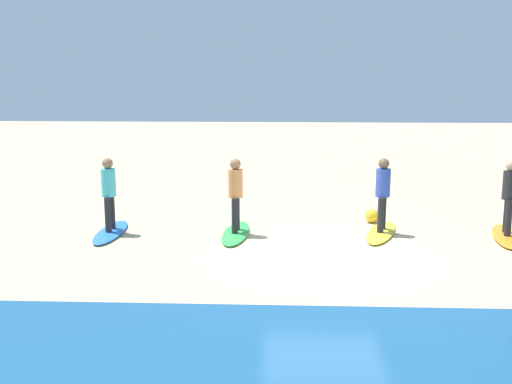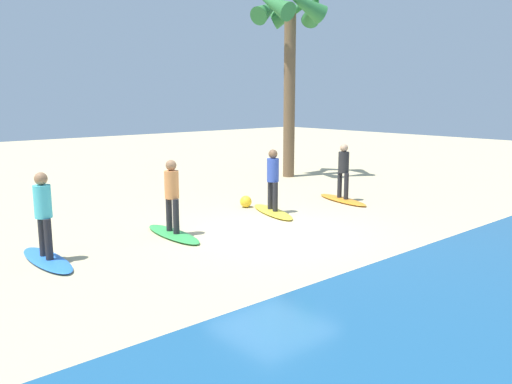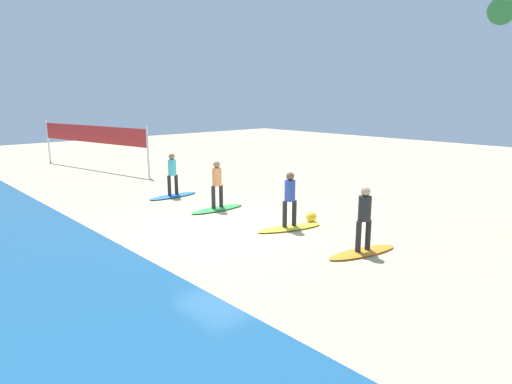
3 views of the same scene
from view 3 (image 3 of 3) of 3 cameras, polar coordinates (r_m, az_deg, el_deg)
The scene contains 11 objects.
ground_plane at distance 13.35m, azimuth -4.28°, elevation -4.76°, with size 60.00×60.00×0.00m, color #CCB789.
surfboard_orange at distance 11.59m, azimuth 13.49°, elevation -7.50°, with size 2.10×0.56×0.09m, color orange.
surfer_orange at distance 11.30m, azimuth 13.74°, elevation -2.76°, with size 0.32×0.45×1.64m.
surfboard_yellow at distance 13.33m, azimuth 4.29°, elevation -4.59°, with size 2.10×0.56×0.09m, color yellow.
surfer_yellow at distance 13.08m, azimuth 4.36°, elevation -0.42°, with size 0.32×0.45×1.64m.
surfboard_green at distance 15.54m, azimuth -4.96°, elevation -2.16°, with size 2.10×0.56×0.09m, color green.
surfer_green at distance 15.33m, azimuth -5.03°, elevation 1.44°, with size 0.32×0.46×1.64m.
surfboard_blue at distance 17.79m, azimuth -10.57°, elevation -0.48°, with size 2.10×0.56×0.09m, color blue.
surfer_blue at distance 17.61m, azimuth -10.70°, elevation 2.67°, with size 0.32×0.46×1.64m.
volleyball_net at distance 25.57m, azimuth -20.31°, elevation 6.74°, with size 8.93×1.86×2.50m.
beach_ball at distance 14.09m, azimuth 7.10°, elevation -3.20°, with size 0.34×0.34×0.34m, color yellow.
Camera 3 is at (-10.10, 7.83, 3.89)m, focal length 31.17 mm.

